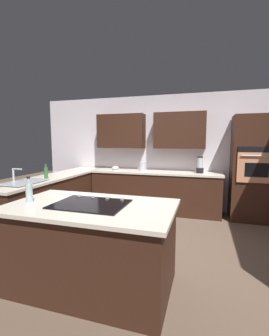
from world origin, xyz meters
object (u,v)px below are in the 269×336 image
object	(u,v)px
blender	(200,166)
kettle	(142,166)
sink_unit	(23,182)
cooktop	(91,204)
wall_oven	(253,168)
mixing_bowl	(115,168)
oil_bottle	(29,192)
dish_soap_bottle	(46,172)

from	to	relation	value
blender	kettle	world-z (taller)	blender
sink_unit	kettle	xyz separation A→B (m)	(-1.43, -2.01, 0.08)
cooktop	kettle	world-z (taller)	kettle
blender	sink_unit	bearing A→B (deg)	36.92
wall_oven	sink_unit	world-z (taller)	wall_oven
mixing_bowl	oil_bottle	distance (m)	2.94
sink_unit	mixing_bowl	distance (m)	2.16
kettle	blender	bearing A→B (deg)	180.00
mixing_bowl	dish_soap_bottle	world-z (taller)	dish_soap_bottle
cooktop	oil_bottle	world-z (taller)	oil_bottle
oil_bottle	kettle	bearing A→B (deg)	-99.67
wall_oven	kettle	world-z (taller)	wall_oven
blender	oil_bottle	xyz separation A→B (m)	(1.75, 2.93, -0.04)
cooktop	kettle	xyz separation A→B (m)	(0.19, -2.83, 0.09)
oil_bottle	dish_soap_bottle	bearing A→B (deg)	-58.16
sink_unit	dish_soap_bottle	world-z (taller)	dish_soap_bottle
wall_oven	blender	xyz separation A→B (m)	(1.00, -0.02, 0.02)
blender	dish_soap_bottle	size ratio (longest dim) A/B	1.23
cooktop	kettle	size ratio (longest dim) A/B	3.81
mixing_bowl	kettle	bearing A→B (deg)	180.00
kettle	dish_soap_bottle	bearing A→B (deg)	48.21
wall_oven	mixing_bowl	bearing A→B (deg)	-0.43
sink_unit	dish_soap_bottle	bearing A→B (deg)	-96.95
cooktop	kettle	distance (m)	2.84
kettle	oil_bottle	size ratio (longest dim) A/B	0.71
cooktop	oil_bottle	xyz separation A→B (m)	(0.69, 0.10, 0.10)
sink_unit	kettle	world-z (taller)	sink_unit
blender	oil_bottle	world-z (taller)	blender
sink_unit	cooktop	bearing A→B (deg)	153.21
dish_soap_bottle	oil_bottle	distance (m)	1.65
cooktop	mixing_bowl	world-z (taller)	mixing_bowl
sink_unit	oil_bottle	distance (m)	1.31
sink_unit	cooktop	size ratio (longest dim) A/B	0.92
sink_unit	oil_bottle	world-z (taller)	oil_bottle
kettle	mixing_bowl	bearing A→B (deg)	0.00
oil_bottle	blender	bearing A→B (deg)	-120.82
wall_oven	kettle	size ratio (longest dim) A/B	10.34
cooktop	oil_bottle	bearing A→B (deg)	8.29
kettle	oil_bottle	world-z (taller)	oil_bottle
blender	kettle	size ratio (longest dim) A/B	1.74
kettle	dish_soap_bottle	distance (m)	2.06
mixing_bowl	oil_bottle	bearing A→B (deg)	92.93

